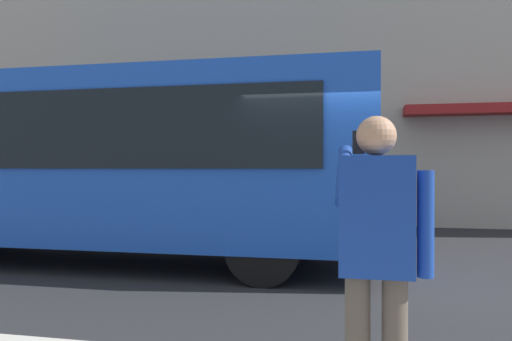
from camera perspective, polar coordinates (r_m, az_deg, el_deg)
name	(u,v)px	position (r m, az deg, el deg)	size (l,w,h in m)	color
ground_plane	(342,277)	(7.33, 9.86, -11.96)	(60.00, 60.00, 0.00)	#232326
building_facade_far	(353,7)	(14.64, 11.10, 17.94)	(28.00, 1.55, 12.00)	#A89E8E
red_bus	(98,160)	(8.66, -17.68, 1.13)	(9.05, 2.54, 3.08)	#1947AD
pedestrian_photographer	(377,244)	(2.86, 13.69, -8.20)	(0.53, 0.52, 1.70)	#4C4238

